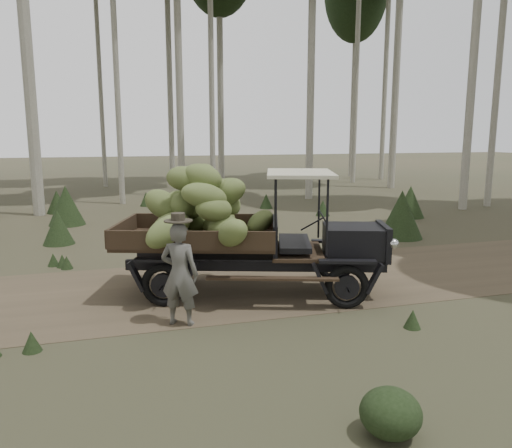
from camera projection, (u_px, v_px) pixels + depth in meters
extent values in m
plane|color=#473D2B|center=(208.00, 288.00, 9.89)|extent=(120.00, 120.00, 0.00)
cube|color=brown|center=(208.00, 287.00, 9.89)|extent=(70.00, 4.00, 0.01)
cube|color=black|center=(352.00, 241.00, 9.34)|extent=(1.29, 1.26, 0.57)
cube|color=black|center=(383.00, 241.00, 9.32)|extent=(0.42, 1.01, 0.64)
cube|color=black|center=(275.00, 235.00, 9.37)|extent=(0.53, 1.40, 0.57)
cube|color=#38281C|center=(199.00, 240.00, 9.43)|extent=(3.33, 2.67, 0.08)
cube|color=#38281C|center=(205.00, 222.00, 10.31)|extent=(2.77, 0.96, 0.33)
cube|color=#38281C|center=(190.00, 241.00, 8.48)|extent=(2.77, 0.96, 0.33)
cube|color=#38281C|center=(123.00, 230.00, 9.45)|extent=(0.64, 1.79, 0.33)
cube|color=beige|center=(300.00, 173.00, 9.14)|extent=(1.68, 2.04, 0.06)
cube|color=black|center=(257.00, 255.00, 9.85)|extent=(4.55, 1.58, 0.19)
cube|color=black|center=(255.00, 266.00, 9.08)|extent=(4.55, 1.58, 0.19)
torus|color=black|center=(335.00, 263.00, 10.27)|extent=(0.79, 0.38, 0.79)
torus|color=black|center=(347.00, 287.00, 8.64)|extent=(0.79, 0.38, 0.79)
torus|color=black|center=(180.00, 261.00, 10.38)|extent=(0.79, 0.38, 0.79)
torus|color=black|center=(163.00, 285.00, 8.75)|extent=(0.79, 0.38, 0.79)
sphere|color=beige|center=(382.00, 233.00, 9.76)|extent=(0.19, 0.19, 0.19)
sphere|color=beige|center=(394.00, 244.00, 8.85)|extent=(0.19, 0.19, 0.19)
ellipsoid|color=olive|center=(172.00, 223.00, 9.75)|extent=(0.92, 0.69, 0.71)
ellipsoid|color=olive|center=(189.00, 206.00, 9.90)|extent=(0.65, 1.02, 0.57)
ellipsoid|color=olive|center=(194.00, 187.00, 9.51)|extent=(0.87, 0.78, 0.62)
ellipsoid|color=olive|center=(184.00, 178.00, 9.16)|extent=(0.81, 0.69, 0.51)
ellipsoid|color=olive|center=(218.00, 224.00, 9.73)|extent=(0.86, 0.76, 0.54)
ellipsoid|color=olive|center=(230.00, 202.00, 9.74)|extent=(0.44, 0.82, 0.61)
ellipsoid|color=olive|center=(224.00, 193.00, 9.45)|extent=(1.11, 0.89, 0.77)
ellipsoid|color=olive|center=(203.00, 178.00, 9.20)|extent=(0.88, 0.94, 0.69)
ellipsoid|color=olive|center=(222.00, 222.00, 10.16)|extent=(0.91, 0.84, 0.60)
ellipsoid|color=olive|center=(183.00, 205.00, 9.60)|extent=(0.57, 0.80, 0.53)
ellipsoid|color=olive|center=(205.00, 197.00, 8.99)|extent=(0.75, 0.54, 0.45)
ellipsoid|color=olive|center=(203.00, 177.00, 9.09)|extent=(0.90, 0.65, 0.64)
ellipsoid|color=olive|center=(195.00, 220.00, 10.19)|extent=(0.88, 1.03, 0.68)
ellipsoid|color=olive|center=(214.00, 209.00, 8.97)|extent=(0.86, 0.64, 0.57)
ellipsoid|color=olive|center=(204.00, 196.00, 8.92)|extent=(0.97, 0.51, 0.64)
ellipsoid|color=olive|center=(190.00, 179.00, 9.39)|extent=(0.61, 0.83, 0.60)
ellipsoid|color=olive|center=(224.00, 229.00, 9.18)|extent=(0.85, 0.82, 0.54)
ellipsoid|color=olive|center=(178.00, 203.00, 9.73)|extent=(0.89, 0.66, 0.47)
ellipsoid|color=olive|center=(210.00, 188.00, 9.38)|extent=(0.86, 0.79, 0.63)
ellipsoid|color=olive|center=(194.00, 180.00, 9.34)|extent=(0.39, 0.79, 0.57)
ellipsoid|color=olive|center=(171.00, 225.00, 9.29)|extent=(0.98, 0.90, 0.68)
ellipsoid|color=olive|center=(162.00, 204.00, 9.71)|extent=(1.03, 1.01, 0.80)
ellipsoid|color=olive|center=(217.00, 192.00, 9.55)|extent=(0.89, 0.89, 0.68)
ellipsoid|color=olive|center=(196.00, 179.00, 9.31)|extent=(0.98, 0.69, 0.59)
ellipsoid|color=olive|center=(260.00, 222.00, 9.87)|extent=(0.91, 0.91, 0.57)
ellipsoid|color=olive|center=(182.00, 203.00, 9.81)|extent=(0.98, 0.85, 0.68)
ellipsoid|color=olive|center=(165.00, 231.00, 8.42)|extent=(1.00, 0.76, 0.78)
ellipsoid|color=olive|center=(233.00, 233.00, 8.38)|extent=(0.66, 0.93, 0.72)
imported|color=#54524D|center=(180.00, 274.00, 7.85)|extent=(0.72, 0.63, 1.66)
cylinder|color=#342E24|center=(178.00, 221.00, 7.70)|extent=(0.60, 0.60, 0.02)
cylinder|color=#342E24|center=(178.00, 217.00, 7.69)|extent=(0.30, 0.30, 0.13)
cylinder|color=#B2AD9E|center=(113.00, 9.00, 20.27)|extent=(0.25, 0.25, 16.01)
cylinder|color=#B2AD9E|center=(177.00, 2.00, 22.82)|extent=(0.34, 0.34, 17.88)
cylinder|color=#B2AD9E|center=(168.00, 8.00, 28.32)|extent=(0.32, 0.32, 20.07)
cylinder|color=#B2AD9E|center=(503.00, 8.00, 19.63)|extent=(0.27, 0.27, 15.79)
cylinder|color=#B2AD9E|center=(312.00, 32.00, 22.12)|extent=(0.34, 0.34, 14.93)
cylinder|color=#B2AD9E|center=(220.00, 45.00, 29.99)|extent=(0.38, 0.38, 16.47)
cylinder|color=#B2AD9E|center=(388.00, 24.00, 31.58)|extent=(0.31, 0.31, 19.71)
cylinder|color=#B2AD9E|center=(353.00, 66.00, 34.26)|extent=(0.22, 0.22, 15.22)
cylinder|color=#B2AD9E|center=(210.00, 12.00, 25.53)|extent=(0.29, 0.29, 18.25)
cylinder|color=#B2AD9E|center=(96.00, 13.00, 27.06)|extent=(0.25, 0.25, 18.96)
cone|color=#233319|center=(266.00, 201.00, 20.33)|extent=(0.54, 0.54, 0.60)
cone|color=#233319|center=(57.00, 202.00, 19.09)|extent=(0.79, 0.79, 0.88)
cone|color=#233319|center=(401.00, 214.00, 14.53)|extent=(1.26, 1.26, 1.40)
cone|color=#233319|center=(323.00, 208.00, 18.49)|extent=(0.53, 0.53, 0.59)
ellipsoid|color=#233319|center=(391.00, 413.00, 4.99)|extent=(0.62, 0.62, 0.50)
cone|color=#233319|center=(237.00, 222.00, 15.27)|extent=(0.61, 0.61, 0.68)
cone|color=#233319|center=(410.00, 202.00, 18.10)|extent=(1.04, 1.04, 1.16)
cone|color=#233319|center=(58.00, 227.00, 13.71)|extent=(0.85, 0.85, 0.94)
cone|color=#233319|center=(146.00, 199.00, 20.97)|extent=(0.54, 0.54, 0.60)
cone|color=#233319|center=(175.00, 206.00, 18.23)|extent=(0.70, 0.70, 0.78)
ellipsoid|color=#233319|center=(183.00, 217.00, 17.08)|extent=(0.51, 0.51, 0.41)
cone|color=#233319|center=(223.00, 204.00, 17.07)|extent=(1.17, 1.17, 1.30)
cone|color=#233319|center=(66.00, 205.00, 16.59)|extent=(1.19, 1.19, 1.32)
cone|color=#233319|center=(172.00, 251.00, 12.36)|extent=(0.27, 0.27, 0.30)
cone|color=#233319|center=(248.00, 251.00, 12.33)|extent=(0.27, 0.27, 0.30)
cone|color=#233319|center=(32.00, 341.00, 6.97)|extent=(0.27, 0.27, 0.30)
cone|color=#233319|center=(53.00, 260.00, 11.49)|extent=(0.27, 0.27, 0.30)
cone|color=#233319|center=(412.00, 319.00, 7.82)|extent=(0.27, 0.27, 0.30)
cone|color=#233319|center=(256.00, 245.00, 12.95)|extent=(0.27, 0.27, 0.30)
cone|color=#233319|center=(248.00, 250.00, 12.48)|extent=(0.27, 0.27, 0.30)
cone|color=#233319|center=(62.00, 261.00, 11.39)|extent=(0.27, 0.27, 0.30)
cone|color=#233319|center=(145.00, 256.00, 11.79)|extent=(0.27, 0.27, 0.30)
cone|color=#233319|center=(67.00, 262.00, 11.25)|extent=(0.27, 0.27, 0.30)
cone|color=#233319|center=(390.00, 242.00, 13.38)|extent=(0.27, 0.27, 0.30)
cone|color=#233319|center=(351.00, 245.00, 13.03)|extent=(0.27, 0.27, 0.30)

